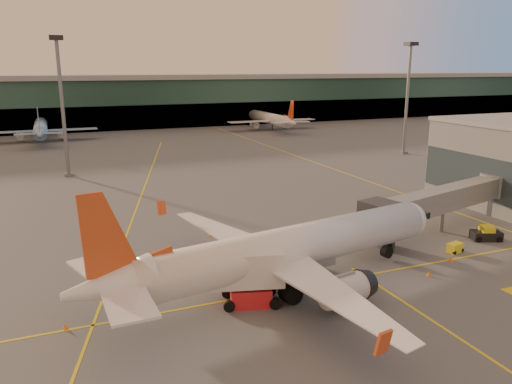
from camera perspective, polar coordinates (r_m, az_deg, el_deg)
name	(u,v)px	position (r m, az deg, el deg)	size (l,w,h in m)	color
ground	(348,306)	(44.98, 10.45, -12.73)	(600.00, 600.00, 0.00)	#4C4F54
taxi_markings	(158,195)	(81.86, -11.10, -0.39)	(100.12, 173.00, 0.01)	yellow
terminal	(120,102)	(177.00, -15.32, 9.93)	(400.00, 20.00, 17.60)	#19382D
mast_west_near	(61,97)	(99.59, -21.34, 10.13)	(2.40, 2.40, 25.60)	slate
mast_east_near	(408,90)	(122.97, 16.95, 11.06)	(2.40, 2.40, 25.60)	slate
main_airplane	(283,251)	(45.96, 3.07, -6.79)	(38.07, 34.53, 11.53)	white
jet_bridge	(450,199)	(67.30, 21.28, -0.75)	(27.95, 9.96, 5.76)	slate
catering_truck	(248,274)	(43.57, -0.97, -9.34)	(6.82, 4.35, 4.91)	red
gpu_cart	(455,248)	(60.26, 21.80, -5.94)	(2.00, 1.45, 1.06)	yellow
pushback_tug	(486,234)	(65.78, 24.83, -4.42)	(3.79, 2.90, 1.73)	black
cone_nose	(451,258)	(57.55, 21.41, -7.07)	(0.48, 0.48, 0.61)	orange
cone_tail	(65,326)	(43.46, -20.99, -14.15)	(0.38, 0.38, 0.48)	orange
cone_wing_left	(210,234)	(61.65, -5.33, -4.77)	(0.40, 0.40, 0.50)	orange
cone_fwd	(429,274)	(52.83, 19.14, -8.80)	(0.43, 0.43, 0.55)	orange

